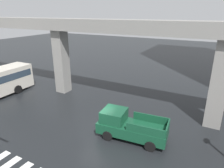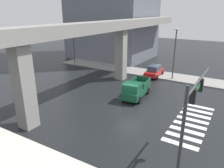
{
  "view_description": "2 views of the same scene",
  "coord_description": "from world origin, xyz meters",
  "views": [
    {
      "loc": [
        7.65,
        -11.38,
        8.94
      ],
      "look_at": [
        -0.24,
        3.22,
        2.95
      ],
      "focal_mm": 32.04,
      "sensor_mm": 36.0,
      "label": 1
    },
    {
      "loc": [
        -18.25,
        -9.21,
        9.49
      ],
      "look_at": [
        -0.99,
        1.44,
        2.55
      ],
      "focal_mm": 34.41,
      "sensor_mm": 36.0,
      "label": 2
    }
  ],
  "objects": [
    {
      "name": "ground_plane",
      "position": [
        0.0,
        0.0,
        0.0
      ],
      "size": [
        120.0,
        120.0,
        0.0
      ],
      "primitive_type": "plane",
      "color": "black"
    },
    {
      "name": "crosswalk_stripes",
      "position": [
        0.0,
        -6.29,
        0.01
      ],
      "size": [
        8.25,
        2.8,
        0.01
      ],
      "color": "silver",
      "rests_on": "ground"
    },
    {
      "name": "elevated_overpass",
      "position": [
        0.0,
        5.52,
        7.12
      ],
      "size": [
        54.31,
        2.21,
        8.32
      ],
      "color": "gray",
      "rests_on": "ground"
    },
    {
      "name": "sidewalk_east",
      "position": [
        12.8,
        2.0,
        0.07
      ],
      "size": [
        4.0,
        36.0,
        0.15
      ],
      "primitive_type": "cube",
      "color": "gray",
      "rests_on": "ground"
    },
    {
      "name": "pickup_truck",
      "position": [
        2.6,
        0.51,
        0.99
      ],
      "size": [
        5.26,
        2.46,
        2.08
      ],
      "color": "#14472D",
      "rests_on": "ground"
    },
    {
      "name": "sedan_red",
      "position": [
        11.77,
        1.79,
        0.85
      ],
      "size": [
        4.36,
        2.08,
        1.72
      ],
      "color": "red",
      "rests_on": "ground"
    },
    {
      "name": "traffic_signal_mast",
      "position": [
        -6.66,
        -7.27,
        4.38
      ],
      "size": [
        6.49,
        0.32,
        6.2
      ],
      "color": "#38383D",
      "rests_on": "ground"
    },
    {
      "name": "street_lamp_near_corner",
      "position": [
        11.6,
        -1.05,
        4.56
      ],
      "size": [
        0.44,
        0.7,
        7.24
      ],
      "color": "#38383D",
      "rests_on": "ground"
    },
    {
      "name": "street_lamp_mid_block",
      "position": [
        11.6,
        7.28,
        4.56
      ],
      "size": [
        0.44,
        0.7,
        7.24
      ],
      "color": "#38383D",
      "rests_on": "ground"
    },
    {
      "name": "street_lamp_far_north",
      "position": [
        11.6,
        17.42,
        4.56
      ],
      "size": [
        0.44,
        0.7,
        7.24
      ],
      "color": "#38383D",
      "rests_on": "ground"
    }
  ]
}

